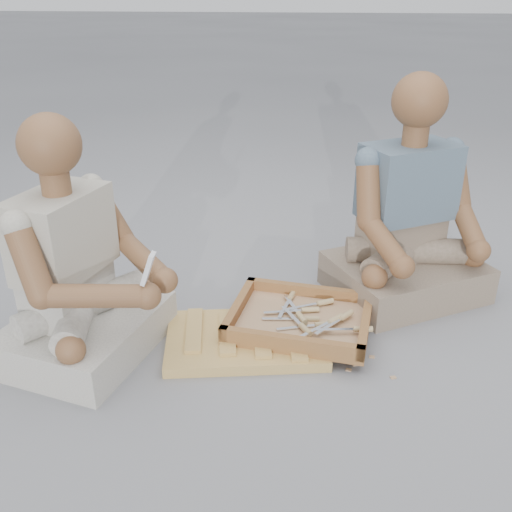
# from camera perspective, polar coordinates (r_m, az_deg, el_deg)

# --- Properties ---
(ground) EXTENTS (60.00, 60.00, 0.00)m
(ground) POSITION_cam_1_polar(r_m,az_deg,el_deg) (2.13, 0.84, -9.90)
(ground) COLOR gray
(ground) RESTS_ON ground
(carved_panel) EXTENTS (0.65, 0.50, 0.04)m
(carved_panel) POSITION_cam_1_polar(r_m,az_deg,el_deg) (2.18, -1.07, -8.35)
(carved_panel) COLOR #A3843F
(carved_panel) RESTS_ON ground
(tool_tray) EXTENTS (0.58, 0.49, 0.07)m
(tool_tray) POSITION_cam_1_polar(r_m,az_deg,el_deg) (2.22, 4.43, -6.34)
(tool_tray) COLOR brown
(tool_tray) RESTS_ON carved_panel
(chisel_0) EXTENTS (0.20, 0.12, 0.02)m
(chisel_0) POSITION_cam_1_polar(r_m,az_deg,el_deg) (2.31, 6.43, -4.69)
(chisel_0) COLOR silver
(chisel_0) RESTS_ON tool_tray
(chisel_1) EXTENTS (0.15, 0.19, 0.02)m
(chisel_1) POSITION_cam_1_polar(r_m,az_deg,el_deg) (2.21, 8.67, -6.09)
(chisel_1) COLOR silver
(chisel_1) RESTS_ON tool_tray
(chisel_2) EXTENTS (0.22, 0.07, 0.02)m
(chisel_2) POSITION_cam_1_polar(r_m,az_deg,el_deg) (2.26, 4.90, -5.42)
(chisel_2) COLOR silver
(chisel_2) RESTS_ON tool_tray
(chisel_3) EXTENTS (0.21, 0.09, 0.02)m
(chisel_3) POSITION_cam_1_polar(r_m,az_deg,el_deg) (2.19, 6.27, -6.86)
(chisel_3) COLOR silver
(chisel_3) RESTS_ON tool_tray
(chisel_4) EXTENTS (0.13, 0.20, 0.02)m
(chisel_4) POSITION_cam_1_polar(r_m,az_deg,el_deg) (2.15, 4.69, -7.07)
(chisel_4) COLOR silver
(chisel_4) RESTS_ON tool_tray
(chisel_5) EXTENTS (0.22, 0.05, 0.02)m
(chisel_5) POSITION_cam_1_polar(r_m,az_deg,el_deg) (2.15, 10.08, -7.22)
(chisel_5) COLOR silver
(chisel_5) RESTS_ON tool_tray
(chisel_6) EXTENTS (0.06, 0.22, 0.02)m
(chisel_6) POSITION_cam_1_polar(r_m,az_deg,el_deg) (2.34, 3.47, -4.18)
(chisel_6) COLOR silver
(chisel_6) RESTS_ON tool_tray
(chisel_7) EXTENTS (0.16, 0.17, 0.02)m
(chisel_7) POSITION_cam_1_polar(r_m,az_deg,el_deg) (2.19, 7.58, -6.47)
(chisel_7) COLOR silver
(chisel_7) RESTS_ON tool_tray
(chisel_8) EXTENTS (0.22, 0.04, 0.02)m
(chisel_8) POSITION_cam_1_polar(r_m,az_deg,el_deg) (2.21, 4.87, -6.30)
(chisel_8) COLOR silver
(chisel_8) RESTS_ON tool_tray
(chisel_9) EXTENTS (0.11, 0.21, 0.02)m
(chisel_9) POSITION_cam_1_polar(r_m,az_deg,el_deg) (2.22, 4.38, -5.90)
(chisel_9) COLOR silver
(chisel_9) RESTS_ON tool_tray
(wood_chip_0) EXTENTS (0.02, 0.02, 0.00)m
(wood_chip_0) POSITION_cam_1_polar(r_m,az_deg,el_deg) (2.31, 6.97, -6.94)
(wood_chip_0) COLOR tan
(wood_chip_0) RESTS_ON ground
(wood_chip_1) EXTENTS (0.02, 0.02, 0.00)m
(wood_chip_1) POSITION_cam_1_polar(r_m,az_deg,el_deg) (2.51, 6.16, -4.01)
(wood_chip_1) COLOR tan
(wood_chip_1) RESTS_ON ground
(wood_chip_2) EXTENTS (0.02, 0.02, 0.00)m
(wood_chip_2) POSITION_cam_1_polar(r_m,az_deg,el_deg) (2.08, 9.25, -11.17)
(wood_chip_2) COLOR tan
(wood_chip_2) RESTS_ON ground
(wood_chip_3) EXTENTS (0.02, 0.02, 0.00)m
(wood_chip_3) POSITION_cam_1_polar(r_m,az_deg,el_deg) (2.11, 9.88, -10.64)
(wood_chip_3) COLOR tan
(wood_chip_3) RESTS_ON ground
(wood_chip_4) EXTENTS (0.02, 0.02, 0.00)m
(wood_chip_4) POSITION_cam_1_polar(r_m,az_deg,el_deg) (2.50, -0.45, -3.95)
(wood_chip_4) COLOR tan
(wood_chip_4) RESTS_ON ground
(wood_chip_5) EXTENTS (0.02, 0.02, 0.00)m
(wood_chip_5) POSITION_cam_1_polar(r_m,az_deg,el_deg) (2.39, -0.45, -5.54)
(wood_chip_5) COLOR tan
(wood_chip_5) RESTS_ON ground
(wood_chip_6) EXTENTS (0.02, 0.02, 0.00)m
(wood_chip_6) POSITION_cam_1_polar(r_m,az_deg,el_deg) (2.51, 0.06, -3.92)
(wood_chip_6) COLOR tan
(wood_chip_6) RESTS_ON ground
(wood_chip_7) EXTENTS (0.02, 0.02, 0.00)m
(wood_chip_7) POSITION_cam_1_polar(r_m,az_deg,el_deg) (2.42, 1.61, -5.06)
(wood_chip_7) COLOR tan
(wood_chip_7) RESTS_ON ground
(wood_chip_8) EXTENTS (0.02, 0.02, 0.00)m
(wood_chip_8) POSITION_cam_1_polar(r_m,az_deg,el_deg) (2.06, -5.37, -11.36)
(wood_chip_8) COLOR tan
(wood_chip_8) RESTS_ON ground
(wood_chip_9) EXTENTS (0.02, 0.02, 0.00)m
(wood_chip_9) POSITION_cam_1_polar(r_m,az_deg,el_deg) (2.21, 3.45, -8.40)
(wood_chip_9) COLOR tan
(wood_chip_9) RESTS_ON ground
(wood_chip_10) EXTENTS (0.02, 0.02, 0.00)m
(wood_chip_10) POSITION_cam_1_polar(r_m,az_deg,el_deg) (2.16, 11.51, -9.85)
(wood_chip_10) COLOR tan
(wood_chip_10) RESTS_ON ground
(wood_chip_11) EXTENTS (0.02, 0.02, 0.00)m
(wood_chip_11) POSITION_cam_1_polar(r_m,az_deg,el_deg) (2.58, 12.44, -3.60)
(wood_chip_11) COLOR tan
(wood_chip_11) RESTS_ON ground
(wood_chip_12) EXTENTS (0.02, 0.02, 0.00)m
(wood_chip_12) POSITION_cam_1_polar(r_m,az_deg,el_deg) (2.55, 5.10, -3.51)
(wood_chip_12) COLOR tan
(wood_chip_12) RESTS_ON ground
(wood_chip_13) EXTENTS (0.02, 0.02, 0.00)m
(wood_chip_13) POSITION_cam_1_polar(r_m,az_deg,el_deg) (2.07, 13.56, -11.73)
(wood_chip_13) COLOR tan
(wood_chip_13) RESTS_ON ground
(wood_chip_14) EXTENTS (0.02, 0.02, 0.00)m
(wood_chip_14) POSITION_cam_1_polar(r_m,az_deg,el_deg) (2.20, 1.63, -8.53)
(wood_chip_14) COLOR tan
(wood_chip_14) RESTS_ON ground
(wood_chip_15) EXTENTS (0.02, 0.02, 0.00)m
(wood_chip_15) POSITION_cam_1_polar(r_m,az_deg,el_deg) (2.12, 0.20, -10.06)
(wood_chip_15) COLOR tan
(wood_chip_15) RESTS_ON ground
(craftsman) EXTENTS (0.64, 0.65, 0.87)m
(craftsman) POSITION_cam_1_polar(r_m,az_deg,el_deg) (2.10, -17.32, -2.15)
(craftsman) COLOR beige
(craftsman) RESTS_ON ground
(companion) EXTENTS (0.76, 0.71, 0.94)m
(companion) POSITION_cam_1_polar(r_m,az_deg,el_deg) (2.49, 15.02, 2.91)
(companion) COLOR gray
(companion) RESTS_ON ground
(mobile_phone) EXTENTS (0.05, 0.05, 0.11)m
(mobile_phone) POSITION_cam_1_polar(r_m,az_deg,el_deg) (1.84, -10.74, -1.23)
(mobile_phone) COLOR white
(mobile_phone) RESTS_ON craftsman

